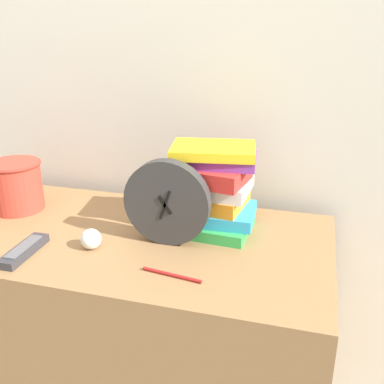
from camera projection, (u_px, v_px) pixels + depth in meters
name	position (u px, v px, depth m)	size (l,w,h in m)	color
wall_back	(150.00, 37.00, 1.35)	(6.00, 0.04, 2.40)	silver
desk	(118.00, 339.00, 1.34)	(1.17, 0.55, 0.71)	olive
desk_clock	(167.00, 203.00, 1.12)	(0.22, 0.04, 0.22)	#333333
book_stack	(213.00, 189.00, 1.20)	(0.24, 0.21, 0.23)	green
basket	(16.00, 184.00, 1.34)	(0.16, 0.16, 0.15)	#C63D2D
tv_remote	(24.00, 250.00, 1.10)	(0.05, 0.16, 0.02)	#333338
crumpled_paper_ball	(91.00, 239.00, 1.12)	(0.05, 0.05, 0.05)	white
pen	(172.00, 275.00, 1.01)	(0.14, 0.03, 0.01)	#B21E1E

